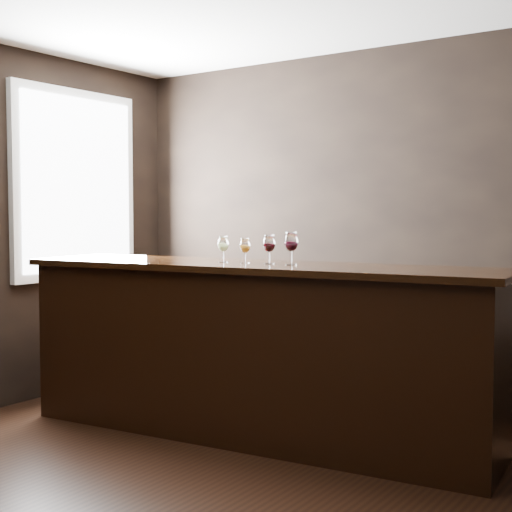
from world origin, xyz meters
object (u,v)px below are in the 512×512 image
Objects in this scene: glass_white at (223,245)px; glass_amber at (245,246)px; bar_counter at (254,353)px; glass_red_b at (291,243)px; back_bar_shelf at (311,346)px; glass_red_a at (269,244)px.

glass_white reaches higher than glass_amber.
glass_red_b reaches higher than bar_counter.
back_bar_shelf is 13.34× the size of glass_white.
glass_white is 0.17m from glass_amber.
bar_counter is 15.02× the size of glass_red_b.
glass_amber is at bearing -175.59° from glass_red_b.
glass_red_a is at bearing 8.29° from glass_white.
glass_amber is at bearing -173.72° from glass_red_a.
back_bar_shelf is at bearing 113.54° from glass_red_b.
glass_red_b reaches higher than glass_white.
glass_white is at bearing -171.71° from glass_red_a.
bar_counter reaches higher than back_bar_shelf.
back_bar_shelf is 1.37m from glass_white.
glass_amber is at bearing 10.51° from glass_white.
bar_counter is 0.77m from glass_white.
bar_counter is 0.75m from glass_red_a.
glass_red_a is at bearing -75.05° from back_bar_shelf.
bar_counter is 0.73m from glass_amber.
glass_red_b is (0.27, 0.03, 0.75)m from bar_counter.
back_bar_shelf is (-0.17, 1.04, -0.13)m from bar_counter.
glass_red_b is at bearing 0.39° from bar_counter.
glass_amber is at bearing -85.13° from back_bar_shelf.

